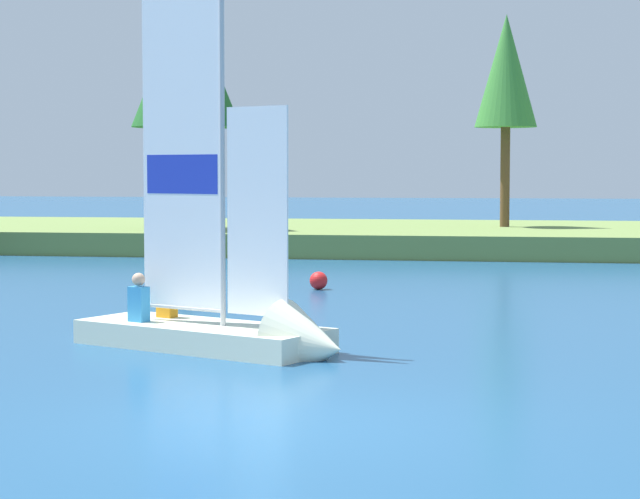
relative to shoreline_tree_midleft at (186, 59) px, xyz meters
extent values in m
plane|color=navy|center=(8.06, -25.21, -6.24)|extent=(200.00, 200.00, 0.00)
cube|color=olive|center=(8.06, 3.08, -5.87)|extent=(80.00, 11.44, 0.73)
cylinder|color=brown|center=(0.00, 0.00, -3.85)|extent=(0.33, 0.33, 3.30)
cone|color=#1E5B23|center=(0.00, 0.00, 0.03)|extent=(3.53, 3.53, 4.46)
cylinder|color=brown|center=(10.18, 3.38, -3.82)|extent=(0.32, 0.32, 3.37)
cone|color=#387F33|center=(10.18, 3.38, -0.25)|extent=(2.10, 2.10, 3.78)
cube|color=silver|center=(5.93, -20.13, -6.06)|extent=(4.17, 2.92, 0.36)
cone|color=silver|center=(7.72, -20.93, -6.06)|extent=(1.43, 1.58, 1.29)
cylinder|color=#B7B7BC|center=(6.28, -20.29, -3.20)|extent=(0.08, 0.08, 5.36)
cube|color=white|center=(5.59, -19.98, -3.19)|extent=(1.40, 0.65, 4.87)
cube|color=#1E33B2|center=(5.59, -19.98, -3.64)|extent=(1.27, 0.60, 0.58)
cube|color=white|center=(6.86, -20.55, -4.17)|extent=(0.99, 0.47, 3.01)
cylinder|color=#B7B7BC|center=(5.59, -19.98, -5.66)|extent=(1.41, 0.68, 0.06)
cube|color=#338CCC|center=(4.90, -20.02, -5.61)|extent=(0.34, 0.30, 0.53)
sphere|color=tan|center=(4.90, -20.02, -5.23)|extent=(0.20, 0.20, 0.20)
cube|color=orange|center=(5.17, -19.44, -5.63)|extent=(0.34, 0.30, 0.49)
sphere|color=tan|center=(5.17, -19.44, -5.28)|extent=(0.20, 0.20, 0.20)
sphere|color=red|center=(6.23, -11.34, -6.04)|extent=(0.40, 0.40, 0.40)
camera|label=1|loc=(10.52, -37.15, -3.58)|focal=66.38mm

